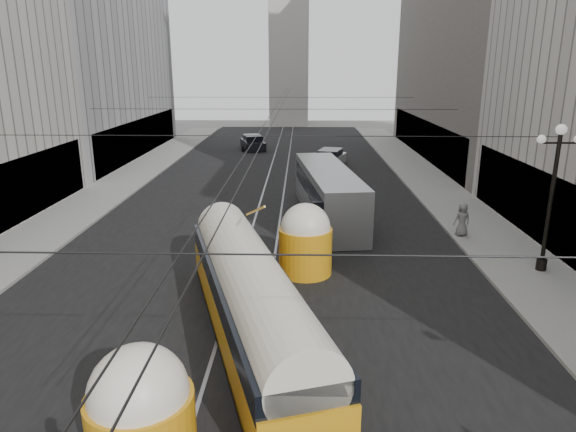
{
  "coord_description": "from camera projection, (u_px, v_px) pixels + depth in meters",
  "views": [
    {
      "loc": [
        1.98,
        -3.34,
        8.76
      ],
      "look_at": [
        1.49,
        15.93,
        3.14
      ],
      "focal_mm": 32.0,
      "sensor_mm": 36.0,
      "label": 1
    }
  ],
  "objects": [
    {
      "name": "road",
      "position": [
        273.0,
        193.0,
        36.9
      ],
      "size": [
        20.0,
        85.0,
        0.02
      ],
      "primitive_type": "cube",
      "color": "black",
      "rests_on": "ground"
    },
    {
      "name": "sidewalk_left",
      "position": [
        124.0,
        181.0,
        40.53
      ],
      "size": [
        4.0,
        72.0,
        0.15
      ],
      "primitive_type": "cube",
      "color": "gray",
      "rests_on": "ground"
    },
    {
      "name": "sidewalk_right",
      "position": [
        429.0,
        183.0,
        39.94
      ],
      "size": [
        4.0,
        72.0,
        0.15
      ],
      "primitive_type": "cube",
      "color": "gray",
      "rests_on": "ground"
    },
    {
      "name": "rail_left",
      "position": [
        263.0,
        193.0,
        36.92
      ],
      "size": [
        0.12,
        85.0,
        0.04
      ],
      "primitive_type": "cube",
      "color": "gray",
      "rests_on": "ground"
    },
    {
      "name": "rail_right",
      "position": [
        284.0,
        193.0,
        36.88
      ],
      "size": [
        0.12,
        85.0,
        0.04
      ],
      "primitive_type": "cube",
      "color": "gray",
      "rests_on": "ground"
    },
    {
      "name": "building_left_far",
      "position": [
        69.0,
        5.0,
        48.27
      ],
      "size": [
        12.6,
        28.6,
        28.6
      ],
      "color": "#999999",
      "rests_on": "ground"
    },
    {
      "name": "distant_tower",
      "position": [
        289.0,
        25.0,
        78.3
      ],
      "size": [
        6.0,
        6.0,
        31.36
      ],
      "color": "#B2AFA8",
      "rests_on": "ground"
    },
    {
      "name": "lamppost_right_mid",
      "position": [
        552.0,
        190.0,
        21.62
      ],
      "size": [
        1.86,
        0.44,
        6.37
      ],
      "color": "black",
      "rests_on": "sidewalk_right"
    },
    {
      "name": "catenary",
      "position": [
        274.0,
        112.0,
        34.28
      ],
      "size": [
        25.0,
        72.0,
        0.23
      ],
      "color": "black",
      "rests_on": "ground"
    },
    {
      "name": "streetcar",
      "position": [
        251.0,
        298.0,
        16.61
      ],
      "size": [
        5.94,
        14.2,
        3.22
      ],
      "color": "orange",
      "rests_on": "ground"
    },
    {
      "name": "city_bus",
      "position": [
        328.0,
        192.0,
        30.4
      ],
      "size": [
        3.91,
        12.06,
        3.0
      ],
      "color": "gray",
      "rests_on": "ground"
    },
    {
      "name": "sedan_white_far",
      "position": [
        330.0,
        159.0,
        46.75
      ],
      "size": [
        3.35,
        5.32,
        1.56
      ],
      "color": "white",
      "rests_on": "ground"
    },
    {
      "name": "sedan_dark_far",
      "position": [
        253.0,
        143.0,
        56.42
      ],
      "size": [
        3.28,
        5.32,
        1.56
      ],
      "color": "black",
      "rests_on": "ground"
    },
    {
      "name": "pedestrian_sidewalk_right",
      "position": [
        462.0,
        219.0,
        26.99
      ],
      "size": [
        0.96,
        0.71,
        1.78
      ],
      "primitive_type": "imported",
      "rotation": [
        0.0,
        0.0,
        3.36
      ],
      "color": "slate",
      "rests_on": "sidewalk_right"
    }
  ]
}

